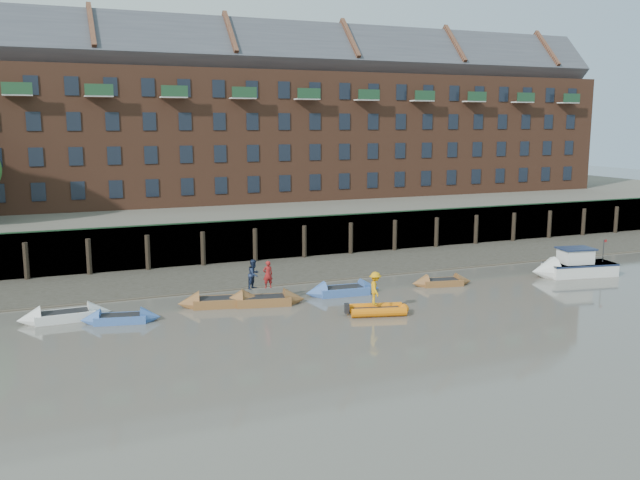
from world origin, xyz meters
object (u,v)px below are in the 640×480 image
rowboat_4 (343,291)px  person_rower_a (268,274)px  rowboat_0 (65,316)px  person_rib_crew (375,288)px  person_rower_b (254,274)px  rowboat_3 (263,301)px  rowboat_2 (221,302)px  rowboat_6 (442,282)px  motor_launch (567,267)px  rowboat_1 (121,318)px  rib_tender (379,310)px

rowboat_4 → person_rower_a: 5.20m
rowboat_0 → rowboat_4: bearing=-4.3°
person_rib_crew → person_rower_b: bearing=70.1°
rowboat_3 → rowboat_2: bearing=176.5°
rowboat_0 → person_rower_a: (11.16, -0.94, 1.52)m
rowboat_6 → motor_launch: (9.49, -0.96, 0.43)m
rowboat_4 → motor_launch: 16.50m
rowboat_1 → person_rib_crew: size_ratio=2.33×
rowboat_1 → rib_tender: 14.00m
motor_launch → person_rib_crew: (-16.57, -3.40, 0.82)m
rowboat_0 → motor_launch: size_ratio=0.77×
rowboat_2 → person_rower_b: (1.88, -0.46, 1.57)m
rib_tender → person_rower_b: (-5.87, 4.51, 1.57)m
rowboat_4 → person_rower_b: (-5.78, -0.23, 1.58)m
rowboat_4 → motor_launch: bearing=-0.1°
rowboat_1 → rowboat_2: 5.85m
rowboat_2 → rib_tender: (7.75, -4.96, -0.00)m
rowboat_4 → rowboat_1: bearing=-171.9°
rowboat_1 → rowboat_2: bearing=23.3°
person_rower_b → person_rib_crew: size_ratio=0.95×
rowboat_0 → motor_launch: (32.58, -1.82, 0.39)m
motor_launch → person_rower_a: (-21.42, 0.88, 1.12)m
motor_launch → person_rower_a: size_ratio=3.90×
person_rower_a → rowboat_1: bearing=2.9°
rowboat_4 → rowboat_2: bearing=-177.6°
rowboat_3 → rib_tender: rowboat_3 is taller
rowboat_1 → person_rower_a: (8.42, 0.60, 1.55)m
rowboat_4 → person_rower_b: person_rower_b is taller
rowboat_6 → rowboat_2: bearing=-171.2°
rowboat_2 → motor_launch: size_ratio=0.81×
rowboat_0 → rowboat_2: (8.47, -0.38, 0.01)m
person_rower_a → person_rib_crew: (4.84, -4.28, -0.30)m
rowboat_2 → rowboat_6: (14.63, -0.49, -0.04)m
motor_launch → person_rib_crew: size_ratio=3.43×
rowboat_2 → rowboat_4: rowboat_2 is taller
rowboat_1 → rib_tender: rowboat_1 is taller
rowboat_3 → rowboat_6: size_ratio=1.20×
rib_tender → person_rower_a: (-5.05, 4.40, 1.51)m
rib_tender → person_rib_crew: size_ratio=1.87×
person_rower_b → person_rib_crew: (5.66, -4.39, -0.36)m
rowboat_1 → motor_launch: motor_launch is taller
motor_launch → person_rower_b: size_ratio=3.62×
person_rower_a → person_rower_b: size_ratio=0.93×
rowboat_3 → rowboat_4: 5.31m
rowboat_3 → person_rower_b: 1.66m
rowboat_0 → rowboat_3: bearing=-7.5°
rowboat_6 → motor_launch: bearing=5.0°
rib_tender → person_rib_crew: (-0.21, 0.12, 1.21)m
rowboat_4 → person_rower_b: bearing=-173.6°
rowboat_4 → person_rib_crew: size_ratio=2.66×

